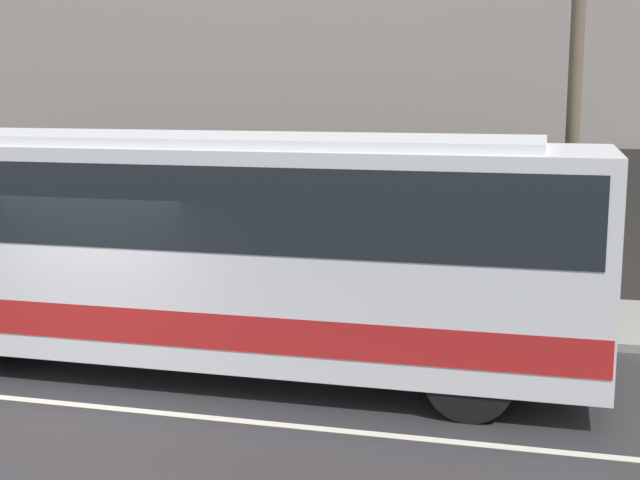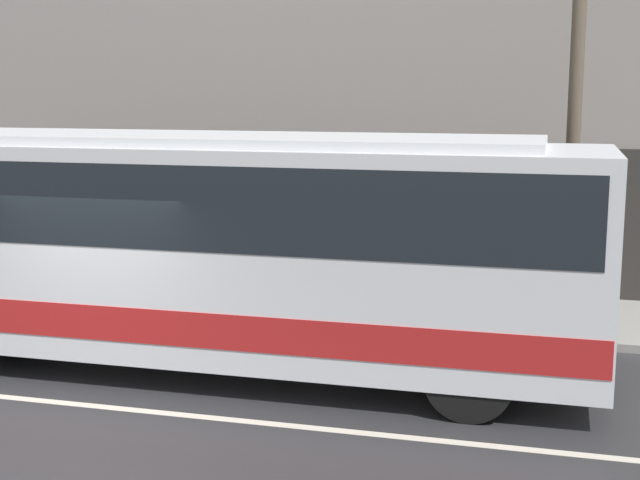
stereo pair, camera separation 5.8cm
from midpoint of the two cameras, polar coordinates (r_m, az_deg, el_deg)
ground_plane at (r=11.58m, az=-15.60°, el=-10.11°), size 60.00×60.00×0.00m
sidewalk at (r=16.32m, az=-5.94°, el=-3.74°), size 60.00×2.97×0.13m
lane_stripe at (r=11.58m, az=-15.60°, el=-10.09°), size 54.00×0.14×0.01m
transit_bus at (r=12.40m, az=-9.06°, el=0.18°), size 11.40×2.59×3.24m
utility_pole_near at (r=13.94m, az=15.82°, el=8.25°), size 0.21×0.21×6.91m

